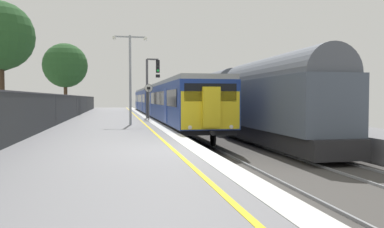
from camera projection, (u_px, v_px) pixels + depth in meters
name	position (u px, v px, depth m)	size (l,w,h in m)	color
ground	(268.00, 167.00, 11.96)	(17.40, 110.00, 1.21)	slate
commuter_train_at_platform	(161.00, 101.00, 36.12)	(2.83, 39.65, 3.81)	navy
freight_train_adjacent_track	(237.00, 99.00, 26.07)	(2.60, 25.03, 4.65)	#232326
signal_gantry	(151.00, 81.00, 29.89)	(1.10, 0.24, 4.68)	#47474C
speed_limit_sign	(149.00, 97.00, 27.28)	(0.59, 0.08, 2.58)	#59595B
platform_lamp_mid	(130.00, 72.00, 22.34)	(2.00, 0.20, 5.25)	#93999E
background_tree_left	(65.00, 66.00, 38.01)	(4.40, 4.40, 7.05)	#473323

